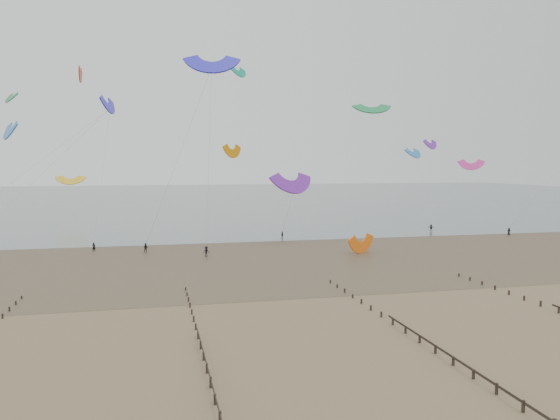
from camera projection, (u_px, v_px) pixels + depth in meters
The scene contains 7 objects.
ground at pixel (330, 310), 56.08m from camera, with size 500.00×500.00×0.00m, color brown.
sea_and_shore at pixel (240, 256), 88.56m from camera, with size 500.00×665.00×0.03m.
groynes at pixel (469, 370), 38.45m from camera, with size 72.16×50.16×1.00m.
kitesurfer_lead at pixel (94, 247), 93.39m from camera, with size 0.59×0.39×1.62m, color black.
kitesurfers at pixel (322, 237), 106.43m from camera, with size 137.88×24.08×1.85m.
grounded_kite at pixel (362, 253), 92.11m from camera, with size 6.03×3.16×4.59m, color orange, non-canonical shape.
kites_airborne at pixel (184, 137), 136.05m from camera, with size 247.87×100.11×40.27m.
Camera 1 is at (-17.46, -52.44, 14.93)m, focal length 35.00 mm.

